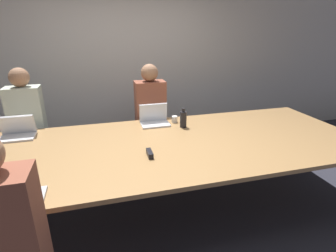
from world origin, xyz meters
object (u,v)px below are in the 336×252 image
object	(u,v)px
person_far_center	(151,118)
laptop_near_left	(18,195)
laptop_far_left	(17,131)
cup_far_center	(175,119)
bottle_far_center	(183,119)
person_far_left	(29,127)
laptop_far_center	(154,118)
stapler	(150,153)

from	to	relation	value
person_far_center	laptop_near_left	bearing A→B (deg)	-126.27
laptop_far_left	laptop_near_left	bearing A→B (deg)	-76.71
cup_far_center	bottle_far_center	size ratio (longest dim) A/B	0.34
laptop_far_left	cup_far_center	distance (m)	1.77
cup_far_center	bottle_far_center	world-z (taller)	bottle_far_center
person_far_left	cup_far_center	xyz separation A→B (m)	(1.77, -0.47, 0.10)
laptop_far_left	laptop_far_center	xyz separation A→B (m)	(1.51, 0.03, 0.00)
bottle_far_center	laptop_far_left	bearing A→B (deg)	174.52
laptop_far_center	stapler	xyz separation A→B (m)	(-0.23, -0.84, -0.05)
person_far_left	laptop_near_left	distance (m)	1.78
person_far_center	bottle_far_center	world-z (taller)	person_far_center
stapler	bottle_far_center	bearing A→B (deg)	50.81
stapler	person_far_left	bearing A→B (deg)	135.48
laptop_near_left	bottle_far_center	xyz separation A→B (m)	(1.52, 1.09, 0.03)
person_far_center	bottle_far_center	size ratio (longest dim) A/B	6.23
laptop_far_left	bottle_far_center	xyz separation A→B (m)	(1.81, -0.17, 0.03)
laptop_near_left	person_far_center	world-z (taller)	person_far_center
stapler	cup_far_center	bearing A→B (deg)	60.43
bottle_far_center	person_far_left	bearing A→B (deg)	160.11
person_far_center	cup_far_center	world-z (taller)	person_far_center
laptop_near_left	bottle_far_center	distance (m)	1.87
laptop_near_left	laptop_far_center	bearing A→B (deg)	-133.12
laptop_far_center	bottle_far_center	distance (m)	0.37
laptop_near_left	person_far_center	xyz separation A→B (m)	(1.24, 1.70, -0.13)
laptop_near_left	cup_far_center	world-z (taller)	laptop_near_left
cup_far_center	bottle_far_center	bearing A→B (deg)	-75.32
person_far_left	laptop_far_center	world-z (taller)	person_far_left
laptop_far_left	laptop_far_center	distance (m)	1.51
laptop_far_left	laptop_far_center	world-z (taller)	laptop_far_center
laptop_far_left	stapler	bearing A→B (deg)	-32.43
person_far_left	cup_far_center	bearing A→B (deg)	-14.81
laptop_far_center	bottle_far_center	size ratio (longest dim) A/B	1.49
laptop_far_center	cup_far_center	bearing A→B (deg)	-2.32
bottle_far_center	stapler	bearing A→B (deg)	-129.96
laptop_far_left	cup_far_center	size ratio (longest dim) A/B	4.49
stapler	laptop_far_left	bearing A→B (deg)	148.34
laptop_near_left	stapler	world-z (taller)	laptop_near_left
laptop_far_left	stapler	xyz separation A→B (m)	(1.28, -0.81, -0.04)
person_far_left	person_far_center	distance (m)	1.55
laptop_far_center	person_far_center	distance (m)	0.43
person_far_left	bottle_far_center	distance (m)	1.94
laptop_far_left	laptop_near_left	world-z (taller)	laptop_far_left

